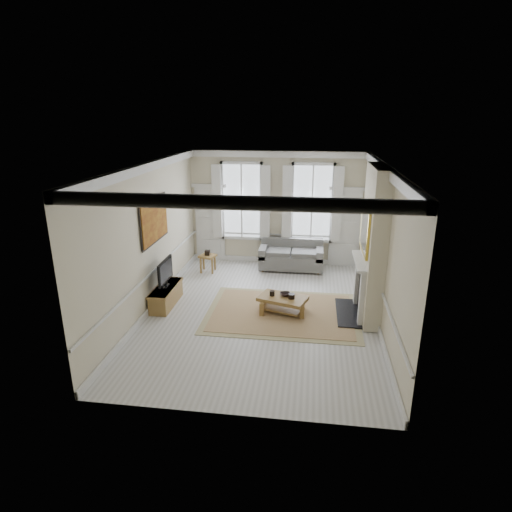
# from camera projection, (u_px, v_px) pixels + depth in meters

# --- Properties ---
(floor) EXTENTS (7.20, 7.20, 0.00)m
(floor) POSITION_uv_depth(u_px,v_px,m) (262.00, 312.00, 9.97)
(floor) COLOR #B7B5AD
(floor) RESTS_ON ground
(ceiling) EXTENTS (7.20, 7.20, 0.00)m
(ceiling) POSITION_uv_depth(u_px,v_px,m) (262.00, 165.00, 8.89)
(ceiling) COLOR white
(ceiling) RESTS_ON back_wall
(back_wall) EXTENTS (5.20, 0.00, 5.20)m
(back_wall) POSITION_uv_depth(u_px,v_px,m) (277.00, 209.00, 12.81)
(back_wall) COLOR beige
(back_wall) RESTS_ON floor
(left_wall) EXTENTS (0.00, 7.20, 7.20)m
(left_wall) POSITION_uv_depth(u_px,v_px,m) (149.00, 238.00, 9.76)
(left_wall) COLOR beige
(left_wall) RESTS_ON floor
(right_wall) EXTENTS (0.00, 7.20, 7.20)m
(right_wall) POSITION_uv_depth(u_px,v_px,m) (383.00, 247.00, 9.10)
(right_wall) COLOR beige
(right_wall) RESTS_ON floor
(window_left) EXTENTS (1.26, 0.20, 2.20)m
(window_left) POSITION_uv_depth(u_px,v_px,m) (242.00, 201.00, 12.83)
(window_left) COLOR #B2BCC6
(window_left) RESTS_ON back_wall
(window_right) EXTENTS (1.26, 0.20, 2.20)m
(window_right) POSITION_uv_depth(u_px,v_px,m) (312.00, 203.00, 12.57)
(window_right) COLOR #B2BCC6
(window_right) RESTS_ON back_wall
(door_left) EXTENTS (0.90, 0.08, 2.30)m
(door_left) POSITION_uv_depth(u_px,v_px,m) (210.00, 224.00, 13.21)
(door_left) COLOR silver
(door_left) RESTS_ON floor
(door_right) EXTENTS (0.90, 0.08, 2.30)m
(door_right) POSITION_uv_depth(u_px,v_px,m) (345.00, 229.00, 12.69)
(door_right) COLOR silver
(door_right) RESTS_ON floor
(painting) EXTENTS (0.05, 1.66, 1.06)m
(painting) POSITION_uv_depth(u_px,v_px,m) (154.00, 220.00, 9.92)
(painting) COLOR #AC7B1D
(painting) RESTS_ON left_wall
(chimney_breast) EXTENTS (0.35, 1.70, 3.38)m
(chimney_breast) POSITION_uv_depth(u_px,v_px,m) (374.00, 244.00, 9.31)
(chimney_breast) COLOR beige
(chimney_breast) RESTS_ON floor
(hearth) EXTENTS (0.55, 1.50, 0.05)m
(hearth) POSITION_uv_depth(u_px,v_px,m) (348.00, 313.00, 9.89)
(hearth) COLOR black
(hearth) RESTS_ON floor
(fireplace) EXTENTS (0.21, 1.45, 1.33)m
(fireplace) POSITION_uv_depth(u_px,v_px,m) (360.00, 285.00, 9.64)
(fireplace) COLOR silver
(fireplace) RESTS_ON floor
(mirror) EXTENTS (0.06, 1.26, 1.06)m
(mirror) POSITION_uv_depth(u_px,v_px,m) (365.00, 229.00, 9.22)
(mirror) COLOR gold
(mirror) RESTS_ON chimney_breast
(sofa) EXTENTS (1.86, 0.90, 0.86)m
(sofa) POSITION_uv_depth(u_px,v_px,m) (291.00, 257.00, 12.71)
(sofa) COLOR #595957
(sofa) RESTS_ON floor
(side_table) EXTENTS (0.53, 0.53, 0.51)m
(side_table) POSITION_uv_depth(u_px,v_px,m) (208.00, 258.00, 12.43)
(side_table) COLOR olive
(side_table) RESTS_ON floor
(rug) EXTENTS (3.50, 2.60, 0.02)m
(rug) POSITION_uv_depth(u_px,v_px,m) (282.00, 312.00, 9.94)
(rug) COLOR #9C8050
(rug) RESTS_ON floor
(coffee_table) EXTENTS (1.21, 0.93, 0.40)m
(coffee_table) POSITION_uv_depth(u_px,v_px,m) (283.00, 300.00, 9.84)
(coffee_table) COLOR olive
(coffee_table) RESTS_ON rug
(ceramic_pot_a) EXTENTS (0.12, 0.12, 0.12)m
(ceramic_pot_a) POSITION_uv_depth(u_px,v_px,m) (272.00, 293.00, 9.88)
(ceramic_pot_a) COLOR black
(ceramic_pot_a) RESTS_ON coffee_table
(ceramic_pot_b) EXTENTS (0.15, 0.15, 0.11)m
(ceramic_pot_b) POSITION_uv_depth(u_px,v_px,m) (291.00, 296.00, 9.73)
(ceramic_pot_b) COLOR black
(ceramic_pot_b) RESTS_ON coffee_table
(bowl) EXTENTS (0.29, 0.29, 0.06)m
(bowl) POSITION_uv_depth(u_px,v_px,m) (285.00, 294.00, 9.90)
(bowl) COLOR black
(bowl) RESTS_ON coffee_table
(tv_stand) EXTENTS (0.42, 1.31, 0.47)m
(tv_stand) POSITION_uv_depth(u_px,v_px,m) (166.00, 296.00, 10.31)
(tv_stand) COLOR olive
(tv_stand) RESTS_ON floor
(tv) EXTENTS (0.08, 0.90, 0.68)m
(tv) POSITION_uv_depth(u_px,v_px,m) (165.00, 271.00, 10.10)
(tv) COLOR black
(tv) RESTS_ON tv_stand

